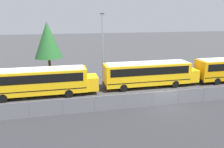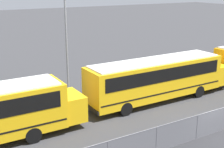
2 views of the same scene
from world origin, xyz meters
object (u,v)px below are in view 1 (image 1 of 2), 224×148
(tree_0, at_px, (48,40))
(school_bus_3, at_px, (149,73))
(light_pole, at_px, (103,44))
(school_bus_2, at_px, (39,80))

(tree_0, bearing_deg, school_bus_3, -40.25)
(light_pole, relative_size, tree_0, 1.15)
(school_bus_2, distance_m, school_bus_3, 13.80)
(school_bus_2, bearing_deg, tree_0, 87.34)
(school_bus_2, height_order, tree_0, tree_0)
(school_bus_2, xyz_separation_m, school_bus_3, (13.79, 0.52, 0.00))
(school_bus_3, distance_m, tree_0, 17.69)
(school_bus_2, relative_size, light_pole, 1.34)
(school_bus_2, distance_m, light_pole, 11.15)
(school_bus_2, xyz_separation_m, light_pole, (8.63, 6.29, 3.22))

